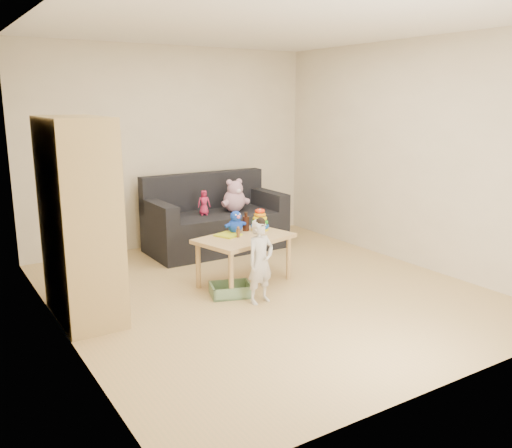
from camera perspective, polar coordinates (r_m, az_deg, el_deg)
room at (r=5.32m, az=0.98°, el=6.25°), size 4.50×4.50×4.50m
wardrobe at (r=4.98m, az=-18.10°, el=0.38°), size 0.50×0.99×1.79m
sofa at (r=7.08m, az=-4.22°, el=-0.76°), size 1.75×0.88×0.49m
play_table at (r=5.76m, az=-1.22°, el=-3.81°), size 1.10×0.84×0.52m
storage_bin at (r=5.48m, az=-2.66°, el=-6.92°), size 0.48×0.41×0.12m
toddler at (r=5.19m, az=0.47°, el=-4.11°), size 0.32×0.23×0.80m
pink_bear at (r=7.06m, az=-2.30°, el=2.77°), size 0.33×0.28×0.36m
doll at (r=6.87m, az=-5.50°, el=2.22°), size 0.18×0.15×0.31m
ring_stacker at (r=5.95m, az=0.41°, el=0.23°), size 0.21×0.21×0.24m
brown_bottle at (r=5.92m, az=-1.07°, el=0.11°), size 0.07×0.07×0.21m
blue_plush at (r=5.82m, az=-2.19°, el=0.25°), size 0.22×0.18×0.25m
wooden_figure at (r=5.64m, az=-1.89°, el=-0.83°), size 0.06×0.05×0.12m
yellow_book at (r=5.73m, az=-2.97°, el=-1.16°), size 0.29×0.29×0.02m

